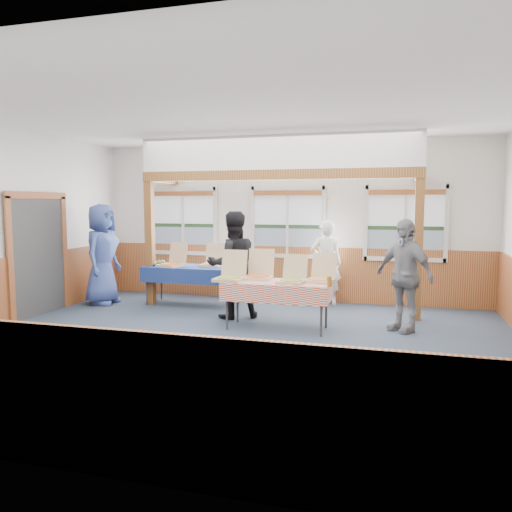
{
  "coord_description": "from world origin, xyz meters",
  "views": [
    {
      "loc": [
        2.13,
        -6.5,
        1.97
      ],
      "look_at": [
        0.02,
        1.0,
        1.16
      ],
      "focal_mm": 35.0,
      "sensor_mm": 36.0,
      "label": 1
    }
  ],
  "objects_px": {
    "table_left": "(193,269)",
    "person_grey": "(404,275)",
    "man_blue": "(102,254)",
    "woman_white": "(326,263)",
    "woman_black": "(233,265)",
    "table_right": "(277,285)"
  },
  "relations": [
    {
      "from": "woman_white",
      "to": "man_blue",
      "type": "relative_size",
      "value": 0.84
    },
    {
      "from": "table_right",
      "to": "man_blue",
      "type": "height_order",
      "value": "man_blue"
    },
    {
      "from": "woman_white",
      "to": "person_grey",
      "type": "xyz_separation_m",
      "value": [
        1.43,
        -1.64,
        0.05
      ]
    },
    {
      "from": "man_blue",
      "to": "person_grey",
      "type": "relative_size",
      "value": 1.13
    },
    {
      "from": "table_right",
      "to": "man_blue",
      "type": "xyz_separation_m",
      "value": [
        -3.78,
        1.02,
        0.29
      ]
    },
    {
      "from": "woman_black",
      "to": "table_left",
      "type": "bearing_deg",
      "value": -69.61
    },
    {
      "from": "table_left",
      "to": "man_blue",
      "type": "distance_m",
      "value": 1.82
    },
    {
      "from": "table_right",
      "to": "person_grey",
      "type": "bearing_deg",
      "value": 28.0
    },
    {
      "from": "woman_black",
      "to": "man_blue",
      "type": "bearing_deg",
      "value": -41.04
    },
    {
      "from": "table_left",
      "to": "person_grey",
      "type": "distance_m",
      "value": 4.07
    },
    {
      "from": "woman_white",
      "to": "person_grey",
      "type": "bearing_deg",
      "value": 116.22
    },
    {
      "from": "woman_white",
      "to": "woman_black",
      "type": "distance_m",
      "value": 2.06
    },
    {
      "from": "woman_white",
      "to": "table_left",
      "type": "bearing_deg",
      "value": -0.56
    },
    {
      "from": "table_right",
      "to": "person_grey",
      "type": "distance_m",
      "value": 1.97
    },
    {
      "from": "table_left",
      "to": "woman_black",
      "type": "bearing_deg",
      "value": -49.93
    },
    {
      "from": "woman_black",
      "to": "person_grey",
      "type": "relative_size",
      "value": 1.06
    },
    {
      "from": "woman_white",
      "to": "person_grey",
      "type": "distance_m",
      "value": 2.17
    },
    {
      "from": "table_left",
      "to": "table_right",
      "type": "distance_m",
      "value": 2.47
    },
    {
      "from": "table_left",
      "to": "woman_black",
      "type": "distance_m",
      "value": 1.42
    },
    {
      "from": "woman_white",
      "to": "man_blue",
      "type": "xyz_separation_m",
      "value": [
        -4.26,
        -1.04,
        0.16
      ]
    },
    {
      "from": "table_right",
      "to": "man_blue",
      "type": "bearing_deg",
      "value": -179.46
    },
    {
      "from": "woman_white",
      "to": "man_blue",
      "type": "distance_m",
      "value": 4.39
    }
  ]
}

